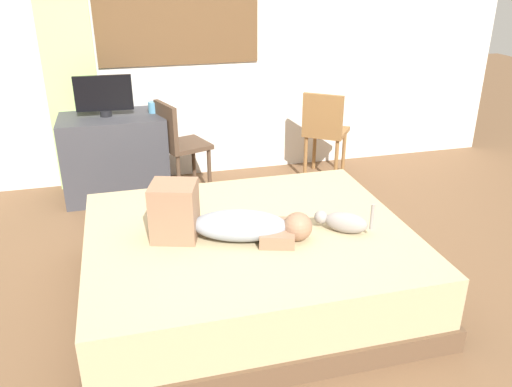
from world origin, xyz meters
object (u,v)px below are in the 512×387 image
object	(u,v)px
bed	(249,263)
chair_spare	(325,129)
cat	(343,222)
chair_by_desk	(178,141)
desk	(116,156)
cup	(153,107)
person_lying	(223,221)
tv_monitor	(104,95)

from	to	relation	value
bed	chair_spare	distance (m)	2.10
cat	chair_by_desk	xyz separation A→B (m)	(-0.77, 1.85, -0.02)
desk	cat	bearing A→B (deg)	-56.58
cat	cup	size ratio (longest dim) A/B	3.17
desk	chair_by_desk	xyz separation A→B (m)	(0.54, -0.14, 0.14)
chair_by_desk	bed	bearing A→B (deg)	-82.47
bed	desk	distance (m)	1.99
person_lying	bed	bearing A→B (deg)	17.09
cat	chair_by_desk	size ratio (longest dim) A/B	0.36
desk	chair_spare	distance (m)	1.95
bed	person_lying	size ratio (longest dim) A/B	2.14
person_lying	cat	size ratio (longest dim) A/B	3.05
tv_monitor	desk	bearing A→B (deg)	0.00
person_lying	cup	bearing A→B (deg)	97.22
bed	desk	size ratio (longest dim) A/B	2.22
bed	tv_monitor	world-z (taller)	tv_monitor
tv_monitor	bed	bearing A→B (deg)	-66.24
tv_monitor	chair_by_desk	world-z (taller)	tv_monitor
cup	chair_by_desk	xyz separation A→B (m)	(0.18, -0.16, -0.28)
person_lying	cat	bearing A→B (deg)	-8.49
bed	person_lying	bearing A→B (deg)	-162.91
bed	desk	world-z (taller)	desk
bed	chair_spare	size ratio (longest dim) A/B	2.32
tv_monitor	cup	world-z (taller)	tv_monitor
desk	bed	bearing A→B (deg)	-67.32
chair_by_desk	tv_monitor	bearing A→B (deg)	166.11
tv_monitor	chair_spare	size ratio (longest dim) A/B	0.56
bed	cat	distance (m)	0.64
cup	chair_by_desk	bearing A→B (deg)	-40.45
person_lying	desk	bearing A→B (deg)	107.69
person_lying	cup	distance (m)	1.92
person_lying	chair_spare	xyz separation A→B (m)	(1.34, 1.77, -0.06)
chair_by_desk	chair_spare	world-z (taller)	same
bed	cat	xyz separation A→B (m)	(0.55, -0.16, 0.30)
chair_spare	person_lying	bearing A→B (deg)	-127.07
person_lying	tv_monitor	size ratio (longest dim) A/B	1.94
chair_spare	bed	bearing A→B (deg)	-124.28
cup	person_lying	bearing A→B (deg)	-82.78
person_lying	cup	size ratio (longest dim) A/B	9.67
cat	tv_monitor	bearing A→B (deg)	124.24
desk	tv_monitor	bearing A→B (deg)	180.00
cat	desk	size ratio (longest dim) A/B	0.34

